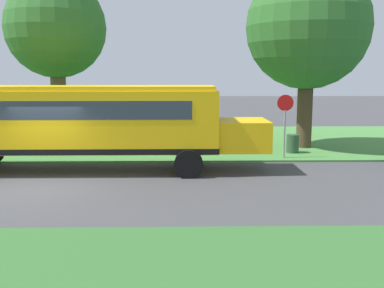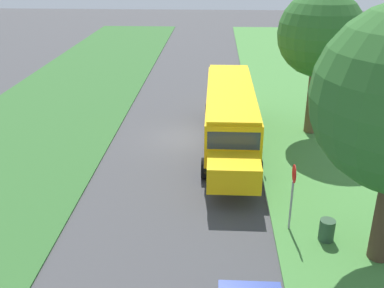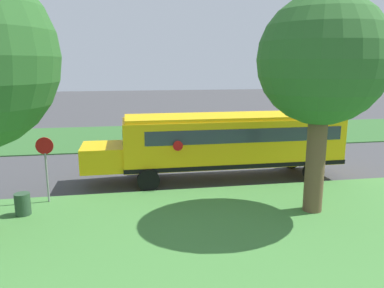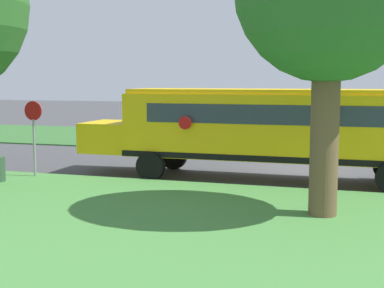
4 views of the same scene
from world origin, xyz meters
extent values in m
plane|color=#424244|center=(0.00, 0.00, 0.00)|extent=(120.00, 120.00, 0.00)
cube|color=#47843D|center=(-10.00, 0.00, 0.04)|extent=(12.00, 80.00, 0.08)
cube|color=#33662D|center=(9.00, 0.00, 0.04)|extent=(10.00, 80.00, 0.07)
cube|color=yellow|center=(-2.53, 0.66, 1.90)|extent=(2.50, 10.50, 2.20)
cube|color=yellow|center=(-2.53, 6.86, 1.35)|extent=(2.20, 1.90, 1.10)
cube|color=yellow|center=(-2.53, 0.66, 3.08)|extent=(2.35, 10.29, 0.16)
cube|color=black|center=(-2.53, 0.66, 0.92)|extent=(2.54, 10.54, 0.20)
cube|color=#2D3842|center=(-2.53, 0.36, 2.36)|extent=(2.53, 9.24, 0.64)
cube|color=#2D3842|center=(-2.53, 5.86, 2.36)|extent=(2.25, 0.12, 0.80)
cylinder|color=red|center=(-3.96, 3.55, 2.05)|extent=(0.03, 0.44, 0.44)
cylinder|color=black|center=(-3.78, 4.86, 0.50)|extent=(0.30, 1.00, 1.00)
cylinder|color=black|center=(-1.28, 4.86, 0.50)|extent=(0.30, 1.00, 1.00)
cylinder|color=black|center=(-3.78, -3.01, 0.50)|extent=(0.30, 1.00, 1.00)
cylinder|color=black|center=(-1.28, -3.01, 0.50)|extent=(0.30, 1.00, 1.00)
cylinder|color=brown|center=(-7.26, -1.16, 1.99)|extent=(0.71, 0.71, 3.97)
sphere|color=#2D6628|center=(-7.26, -1.16, 5.70)|extent=(4.61, 4.61, 4.61)
sphere|color=#2D6628|center=(-6.77, -1.02, 5.79)|extent=(3.14, 3.14, 3.14)
cylinder|color=gray|center=(-4.60, 8.94, 1.05)|extent=(0.08, 0.08, 2.10)
cylinder|color=red|center=(-4.60, 8.94, 2.40)|extent=(0.03, 0.68, 0.68)
cylinder|color=#2D4C33|center=(-5.84, 9.61, 0.45)|extent=(0.56, 0.56, 0.90)
camera|label=1|loc=(14.02, 4.67, 3.58)|focal=42.00mm
camera|label=2|loc=(-1.68, 23.51, 9.80)|focal=42.00mm
camera|label=3|loc=(-19.74, 5.66, 5.57)|focal=35.00mm
camera|label=4|loc=(-20.86, -1.88, 3.46)|focal=50.00mm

